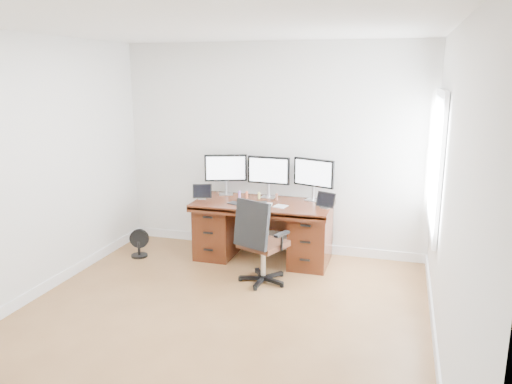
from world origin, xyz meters
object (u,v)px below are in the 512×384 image
(floor_fan, at_px, (139,244))
(keyboard, at_px, (259,204))
(desk, at_px, (263,228))
(monitor_center, at_px, (269,172))
(office_chair, at_px, (261,256))

(floor_fan, distance_m, keyboard, 1.67)
(desk, bearing_deg, keyboard, -93.70)
(desk, bearing_deg, monitor_center, 90.02)
(office_chair, bearing_deg, monitor_center, 121.97)
(office_chair, height_order, floor_fan, office_chair)
(floor_fan, bearing_deg, monitor_center, 8.56)
(office_chair, height_order, keyboard, office_chair)
(office_chair, height_order, monitor_center, monitor_center)
(floor_fan, height_order, keyboard, keyboard)
(floor_fan, height_order, monitor_center, monitor_center)
(desk, xyz_separation_m, monitor_center, (-0.00, 0.24, 0.68))
(floor_fan, bearing_deg, desk, 0.65)
(desk, distance_m, office_chair, 0.77)
(desk, relative_size, monitor_center, 3.09)
(office_chair, relative_size, keyboard, 3.17)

